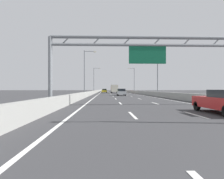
{
  "coord_description": "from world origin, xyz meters",
  "views": [
    {
      "loc": [
        -3.34,
        1.53,
        1.49
      ],
      "look_at": [
        -0.77,
        76.66,
        1.25
      ],
      "focal_mm": 31.23,
      "sensor_mm": 36.0,
      "label": 1
    }
  ],
  "objects_px": {
    "streetlamp_left_mid": "(86,70)",
    "white_car": "(116,90)",
    "streetlamp_right_mid": "(156,70)",
    "silver_car": "(121,92)",
    "streetlamp_right_far": "(134,79)",
    "sign_gantry": "(143,52)",
    "streetlamp_left_far": "(94,79)",
    "black_car": "(105,90)",
    "box_truck": "(114,89)",
    "yellow_car": "(104,91)",
    "green_car": "(105,90)",
    "red_car": "(224,101)",
    "orange_car": "(105,90)"
  },
  "relations": [
    {
      "from": "yellow_car",
      "to": "black_car",
      "type": "relative_size",
      "value": 0.99
    },
    {
      "from": "streetlamp_left_far",
      "to": "streetlamp_right_far",
      "type": "relative_size",
      "value": 1.0
    },
    {
      "from": "sign_gantry",
      "to": "yellow_car",
      "type": "distance_m",
      "value": 54.94
    },
    {
      "from": "streetlamp_right_mid",
      "to": "streetlamp_right_far",
      "type": "height_order",
      "value": "same"
    },
    {
      "from": "sign_gantry",
      "to": "white_car",
      "type": "relative_size",
      "value": 3.73
    },
    {
      "from": "silver_car",
      "to": "streetlamp_left_mid",
      "type": "bearing_deg",
      "value": -164.06
    },
    {
      "from": "streetlamp_right_mid",
      "to": "silver_car",
      "type": "bearing_deg",
      "value": 163.33
    },
    {
      "from": "orange_car",
      "to": "white_car",
      "type": "height_order",
      "value": "orange_car"
    },
    {
      "from": "white_car",
      "to": "streetlamp_left_mid",
      "type": "bearing_deg",
      "value": -97.2
    },
    {
      "from": "silver_car",
      "to": "black_car",
      "type": "relative_size",
      "value": 1.03
    },
    {
      "from": "white_car",
      "to": "silver_car",
      "type": "bearing_deg",
      "value": -92.28
    },
    {
      "from": "yellow_car",
      "to": "black_car",
      "type": "height_order",
      "value": "black_car"
    },
    {
      "from": "streetlamp_left_mid",
      "to": "yellow_car",
      "type": "bearing_deg",
      "value": 83.29
    },
    {
      "from": "black_car",
      "to": "yellow_car",
      "type": "bearing_deg",
      "value": -89.96
    },
    {
      "from": "streetlamp_right_far",
      "to": "silver_car",
      "type": "relative_size",
      "value": 2.18
    },
    {
      "from": "white_car",
      "to": "box_truck",
      "type": "height_order",
      "value": "box_truck"
    },
    {
      "from": "streetlamp_right_far",
      "to": "black_car",
      "type": "xyz_separation_m",
      "value": [
        -11.24,
        28.06,
        -4.65
      ]
    },
    {
      "from": "streetlamp_right_mid",
      "to": "white_car",
      "type": "relative_size",
      "value": 2.09
    },
    {
      "from": "orange_car",
      "to": "black_car",
      "type": "height_order",
      "value": "black_car"
    },
    {
      "from": "streetlamp_left_far",
      "to": "green_car",
      "type": "xyz_separation_m",
      "value": [
        3.89,
        21.14,
        -4.61
      ]
    },
    {
      "from": "streetlamp_right_mid",
      "to": "orange_car",
      "type": "distance_m",
      "value": 94.32
    },
    {
      "from": "black_car",
      "to": "green_car",
      "type": "bearing_deg",
      "value": -88.4
    },
    {
      "from": "streetlamp_left_far",
      "to": "box_truck",
      "type": "distance_m",
      "value": 9.02
    },
    {
      "from": "silver_car",
      "to": "white_car",
      "type": "height_order",
      "value": "silver_car"
    },
    {
      "from": "streetlamp_left_far",
      "to": "green_car",
      "type": "relative_size",
      "value": 2.19
    },
    {
      "from": "streetlamp_left_mid",
      "to": "yellow_car",
      "type": "relative_size",
      "value": 2.27
    },
    {
      "from": "green_car",
      "to": "black_car",
      "type": "relative_size",
      "value": 1.03
    },
    {
      "from": "streetlamp_left_mid",
      "to": "white_car",
      "type": "bearing_deg",
      "value": 82.8
    },
    {
      "from": "streetlamp_left_mid",
      "to": "white_car",
      "type": "distance_m",
      "value": 88.19
    },
    {
      "from": "white_car",
      "to": "box_truck",
      "type": "distance_m",
      "value": 57.92
    },
    {
      "from": "silver_car",
      "to": "black_car",
      "type": "distance_m",
      "value": 59.14
    },
    {
      "from": "streetlamp_left_mid",
      "to": "orange_car",
      "type": "distance_m",
      "value": 93.77
    },
    {
      "from": "streetlamp_left_mid",
      "to": "yellow_car",
      "type": "xyz_separation_m",
      "value": [
        3.71,
        31.57,
        -4.67
      ]
    },
    {
      "from": "green_car",
      "to": "streetlamp_right_far",
      "type": "bearing_deg",
      "value": -62.42
    },
    {
      "from": "streetlamp_left_mid",
      "to": "red_car",
      "type": "relative_size",
      "value": 2.15
    },
    {
      "from": "streetlamp_right_mid",
      "to": "streetlamp_left_mid",
      "type": "bearing_deg",
      "value": 180.0
    },
    {
      "from": "streetlamp_right_far",
      "to": "red_car",
      "type": "bearing_deg",
      "value": -93.38
    },
    {
      "from": "green_car",
      "to": "black_car",
      "type": "distance_m",
      "value": 6.93
    },
    {
      "from": "streetlamp_right_mid",
      "to": "silver_car",
      "type": "distance_m",
      "value": 8.9
    },
    {
      "from": "sign_gantry",
      "to": "black_car",
      "type": "distance_m",
      "value": 84.46
    },
    {
      "from": "streetlamp_right_far",
      "to": "black_car",
      "type": "bearing_deg",
      "value": 111.82
    },
    {
      "from": "silver_car",
      "to": "streetlamp_right_mid",
      "type": "bearing_deg",
      "value": -16.67
    },
    {
      "from": "streetlamp_left_far",
      "to": "streetlamp_right_mid",
      "type": "bearing_deg",
      "value": -65.74
    },
    {
      "from": "streetlamp_left_far",
      "to": "white_car",
      "type": "relative_size",
      "value": 2.09
    },
    {
      "from": "streetlamp_right_far",
      "to": "white_car",
      "type": "relative_size",
      "value": 2.09
    },
    {
      "from": "yellow_car",
      "to": "green_car",
      "type": "bearing_deg",
      "value": 89.56
    },
    {
      "from": "silver_car",
      "to": "streetlamp_right_far",
      "type": "bearing_deg",
      "value": 76.75
    },
    {
      "from": "streetlamp_right_far",
      "to": "streetlamp_left_far",
      "type": "bearing_deg",
      "value": 180.0
    },
    {
      "from": "streetlamp_right_mid",
      "to": "black_car",
      "type": "relative_size",
      "value": 2.25
    },
    {
      "from": "streetlamp_right_mid",
      "to": "green_car",
      "type": "xyz_separation_m",
      "value": [
        -11.04,
        54.27,
        -4.61
      ]
    }
  ]
}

